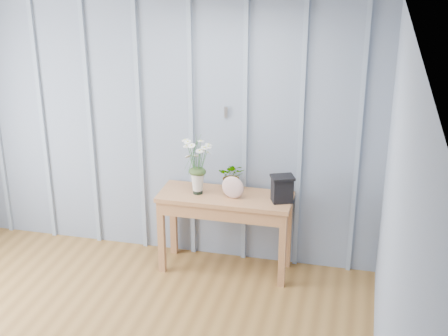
% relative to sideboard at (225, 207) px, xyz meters
% --- Properties ---
extents(room_shell, '(4.00, 4.50, 2.50)m').
position_rel_sideboard_xyz_m(room_shell, '(-0.63, -1.08, 1.35)').
color(room_shell, gray).
rests_on(room_shell, ground).
extents(sideboard, '(1.20, 0.45, 0.75)m').
position_rel_sideboard_xyz_m(sideboard, '(0.00, 0.00, 0.00)').
color(sideboard, '#A0693F').
rests_on(sideboard, ground).
extents(daisy_vase, '(0.38, 0.29, 0.54)m').
position_rel_sideboard_xyz_m(daisy_vase, '(-0.25, -0.02, 0.45)').
color(daisy_vase, black).
rests_on(daisy_vase, sideboard).
extents(spider_plant, '(0.25, 0.22, 0.26)m').
position_rel_sideboard_xyz_m(spider_plant, '(0.03, 0.14, 0.25)').
color(spider_plant, '#283E1B').
rests_on(spider_plant, sideboard).
extents(felt_disc_vessel, '(0.21, 0.09, 0.21)m').
position_rel_sideboard_xyz_m(felt_disc_vessel, '(0.08, -0.05, 0.22)').
color(felt_disc_vessel, '#904B52').
rests_on(felt_disc_vessel, sideboard).
extents(carved_box, '(0.24, 0.22, 0.24)m').
position_rel_sideboard_xyz_m(carved_box, '(0.51, -0.02, 0.24)').
color(carved_box, black).
rests_on(carved_box, sideboard).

